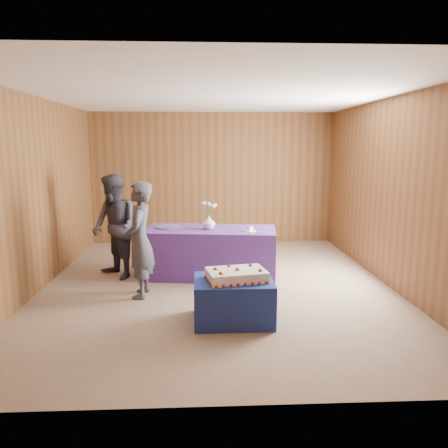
{
  "coord_description": "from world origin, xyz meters",
  "views": [
    {
      "loc": [
        -0.19,
        -6.11,
        2.01
      ],
      "look_at": [
        0.11,
        0.1,
        0.9
      ],
      "focal_mm": 35.0,
      "sensor_mm": 36.0,
      "label": 1
    }
  ],
  "objects": [
    {
      "name": "flower_spray",
      "position": [
        -0.1,
        0.51,
        1.12
      ],
      "size": [
        0.26,
        0.26,
        0.2
      ],
      "color": "#245B27",
      "rests_on": "vase"
    },
    {
      "name": "room_shell",
      "position": [
        0.0,
        0.0,
        1.8
      ],
      "size": [
        5.04,
        6.04,
        2.72
      ],
      "color": "brown",
      "rests_on": "ground"
    },
    {
      "name": "cake_slice",
      "position": [
        0.51,
        0.29,
        0.8
      ],
      "size": [
        0.1,
        0.1,
        0.09
      ],
      "rotation": [
        0.0,
        0.0,
        0.59
      ],
      "color": "silver",
      "rests_on": "plate"
    },
    {
      "name": "guest_right",
      "position": [
        -1.54,
        0.5,
        0.8
      ],
      "size": [
        0.97,
        0.99,
        1.61
      ],
      "primitive_type": "imported",
      "rotation": [
        0.0,
        0.0,
        -0.87
      ],
      "color": "#30303A",
      "rests_on": "ground"
    },
    {
      "name": "cake_table",
      "position": [
        0.15,
        -1.3,
        0.25
      ],
      "size": [
        0.9,
        0.7,
        0.5
      ],
      "primitive_type": "cube",
      "rotation": [
        0.0,
        0.0,
        0.0
      ],
      "color": "navy",
      "rests_on": "ground"
    },
    {
      "name": "sheet_cake",
      "position": [
        0.18,
        -1.32,
        0.56
      ],
      "size": [
        0.76,
        0.59,
        0.16
      ],
      "rotation": [
        0.0,
        0.0,
        0.19
      ],
      "color": "silver",
      "rests_on": "cake_table"
    },
    {
      "name": "knife",
      "position": [
        0.6,
        0.15,
        0.75
      ],
      "size": [
        0.25,
        0.12,
        0.0
      ],
      "primitive_type": "cube",
      "rotation": [
        0.0,
        0.0,
        -0.4
      ],
      "color": "silver",
      "rests_on": "serving_table"
    },
    {
      "name": "serving_table",
      "position": [
        -0.08,
        0.54,
        0.38
      ],
      "size": [
        2.1,
        1.14,
        0.75
      ],
      "primitive_type": "cube",
      "rotation": [
        0.0,
        0.0,
        -0.13
      ],
      "color": "#533695",
      "rests_on": "ground"
    },
    {
      "name": "ground",
      "position": [
        0.0,
        0.0,
        0.0
      ],
      "size": [
        6.0,
        6.0,
        0.0
      ],
      "primitive_type": "plane",
      "color": "#87745D",
      "rests_on": "ground"
    },
    {
      "name": "platter",
      "position": [
        -0.74,
        0.67,
        0.76
      ],
      "size": [
        0.43,
        0.43,
        0.02
      ],
      "primitive_type": "cylinder",
      "rotation": [
        0.0,
        0.0,
        -0.08
      ],
      "color": "#6151A2",
      "rests_on": "serving_table"
    },
    {
      "name": "vase",
      "position": [
        -0.1,
        0.51,
        0.85
      ],
      "size": [
        0.25,
        0.25,
        0.21
      ],
      "primitive_type": "imported",
      "rotation": [
        0.0,
        0.0,
        -0.28
      ],
      "color": "silver",
      "rests_on": "serving_table"
    },
    {
      "name": "plate",
      "position": [
        0.51,
        0.29,
        0.76
      ],
      "size": [
        0.22,
        0.22,
        0.01
      ],
      "primitive_type": "cylinder",
      "rotation": [
        0.0,
        0.0,
        0.26
      ],
      "color": "white",
      "rests_on": "serving_table"
    },
    {
      "name": "guest_left",
      "position": [
        -1.04,
        -0.38,
        0.78
      ],
      "size": [
        0.38,
        0.57,
        1.56
      ],
      "primitive_type": "imported",
      "rotation": [
        0.0,
        0.0,
        -1.59
      ],
      "color": "#3C3D47",
      "rests_on": "ground"
    }
  ]
}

